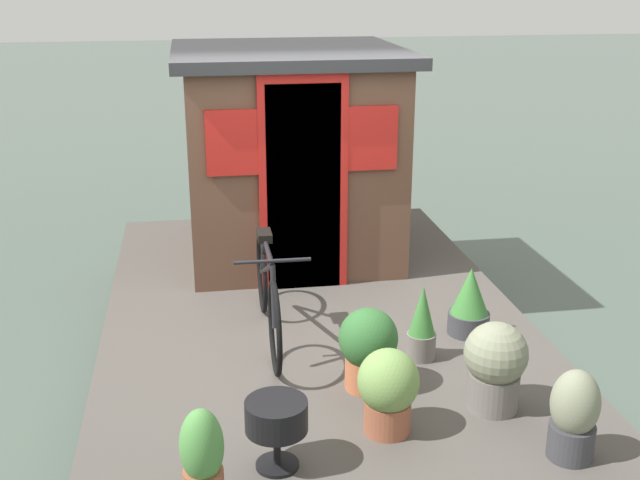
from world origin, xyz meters
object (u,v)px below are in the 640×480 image
potted_plant_geranium (574,415)px  potted_plant_ivy (495,364)px  potted_plant_mint (470,302)px  potted_plant_sage (368,347)px  potted_plant_succulent (388,389)px  potted_plant_basil (422,324)px  charcoal_grill (276,419)px  bicycle (268,292)px  houseboat_cabin (289,152)px  potted_plant_lavender (202,460)px

potted_plant_geranium → potted_plant_ivy: bearing=22.8°
potted_plant_mint → potted_plant_sage: potted_plant_sage is taller
potted_plant_succulent → potted_plant_basil: potted_plant_basil is taller
potted_plant_ivy → charcoal_grill: 1.42m
potted_plant_basil → potted_plant_mint: (0.32, -0.45, -0.01)m
potted_plant_geranium → bicycle: bearing=40.7°
houseboat_cabin → potted_plant_sage: houseboat_cabin is taller
potted_plant_basil → potted_plant_sage: (-0.33, 0.45, 0.03)m
bicycle → charcoal_grill: bicycle is taller
bicycle → potted_plant_ivy: size_ratio=2.95×
potted_plant_succulent → potted_plant_sage: potted_plant_sage is taller
potted_plant_lavender → potted_plant_sage: bearing=-45.6°
bicycle → potted_plant_succulent: bicycle is taller
potted_plant_mint → potted_plant_ivy: (-1.02, 0.20, 0.05)m
potted_plant_ivy → potted_plant_geranium: bearing=-157.2°
houseboat_cabin → potted_plant_basil: size_ratio=3.83×
potted_plant_mint → potted_plant_lavender: 2.59m
potted_plant_basil → potted_plant_ivy: potted_plant_ivy is taller
potted_plant_ivy → potted_plant_geranium: potted_plant_ivy is taller
houseboat_cabin → potted_plant_geranium: size_ratio=3.89×
bicycle → potted_plant_ivy: 1.72m
bicycle → potted_plant_succulent: size_ratio=3.20×
potted_plant_lavender → potted_plant_basil: bearing=-47.8°
potted_plant_ivy → charcoal_grill: potted_plant_ivy is taller
bicycle → charcoal_grill: size_ratio=4.16×
potted_plant_lavender → charcoal_grill: bearing=-54.6°
potted_plant_geranium → charcoal_grill: (0.17, 1.60, 0.03)m
bicycle → potted_plant_mint: (-0.15, -1.46, -0.12)m
bicycle → potted_plant_basil: (-0.47, -1.00, -0.11)m
potted_plant_ivy → bicycle: bearing=46.9°
potted_plant_basil → potted_plant_mint: 0.56m
charcoal_grill → bicycle: bearing=-4.1°
potted_plant_ivy → potted_plant_sage: bearing=62.4°
houseboat_cabin → potted_plant_sage: bearing=-176.5°
potted_plant_basil → potted_plant_lavender: (-1.37, 1.51, 0.02)m
potted_plant_sage → potted_plant_ivy: (-0.37, -0.70, 0.01)m
potted_plant_succulent → potted_plant_mint: bearing=-37.6°
potted_plant_ivy → potted_plant_lavender: bearing=110.9°
potted_plant_basil → potted_plant_lavender: potted_plant_lavender is taller
potted_plant_sage → potted_plant_mint: bearing=-54.0°
potted_plant_succulent → potted_plant_lavender: 1.18m
potted_plant_mint → charcoal_grill: potted_plant_mint is taller
potted_plant_succulent → potted_plant_geranium: bearing=-113.8°
potted_plant_basil → potted_plant_geranium: potted_plant_basil is taller
bicycle → potted_plant_geranium: size_ratio=3.13×
bicycle → potted_plant_basil: bicycle is taller
bicycle → potted_plant_sage: size_ratio=3.05×
houseboat_cabin → potted_plant_basil: 2.50m
houseboat_cabin → charcoal_grill: houseboat_cabin is taller
potted_plant_succulent → potted_plant_geranium: 1.02m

